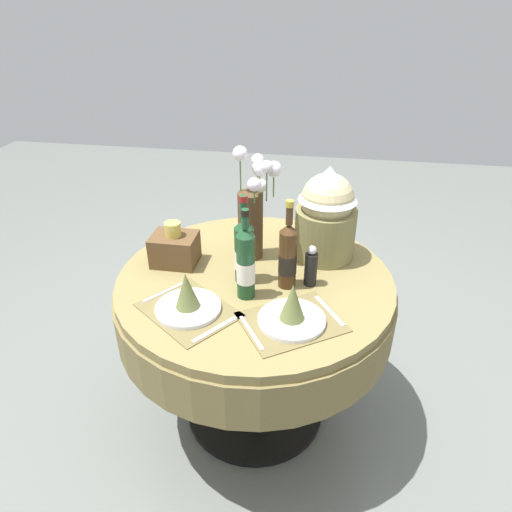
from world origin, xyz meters
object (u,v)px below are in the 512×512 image
at_px(place_setting_left, 188,300).
at_px(place_setting_right, 292,312).
at_px(wine_bottle_rear, 246,264).
at_px(dining_table, 255,306).
at_px(flower_vase, 253,210).
at_px(gift_tub_back_right, 327,210).
at_px(wine_bottle_left, 244,251).
at_px(woven_basket_side_left, 175,248).
at_px(pepper_mill, 311,267).
at_px(wine_bottle_centre, 288,256).

height_order(place_setting_left, place_setting_right, same).
bearing_deg(wine_bottle_rear, place_setting_left, -145.94).
height_order(dining_table, flower_vase, flower_vase).
bearing_deg(flower_vase, dining_table, -77.39).
relative_size(place_setting_right, gift_tub_back_right, 1.04).
xyz_separation_m(flower_vase, wine_bottle_left, (-0.00, -0.20, -0.08)).
bearing_deg(flower_vase, woven_basket_side_left, -160.37).
relative_size(dining_table, place_setting_left, 2.69).
height_order(place_setting_right, flower_vase, flower_vase).
distance_m(place_setting_left, wine_bottle_rear, 0.25).
bearing_deg(dining_table, woven_basket_side_left, 171.57).
relative_size(gift_tub_back_right, woven_basket_side_left, 2.15).
height_order(flower_vase, woven_basket_side_left, flower_vase).
height_order(place_setting_left, gift_tub_back_right, gift_tub_back_right).
relative_size(place_setting_left, gift_tub_back_right, 1.05).
bearing_deg(wine_bottle_left, gift_tub_back_right, 39.69).
relative_size(pepper_mill, gift_tub_back_right, 0.42).
distance_m(place_setting_left, flower_vase, 0.49).
distance_m(flower_vase, wine_bottle_rear, 0.31).
bearing_deg(place_setting_right, wine_bottle_left, 131.77).
relative_size(place_setting_right, flower_vase, 0.88).
distance_m(place_setting_right, wine_bottle_rear, 0.25).
height_order(place_setting_left, pepper_mill, pepper_mill).
distance_m(place_setting_right, wine_bottle_left, 0.33).
xyz_separation_m(dining_table, wine_bottle_centre, (0.14, -0.04, 0.29)).
xyz_separation_m(place_setting_right, woven_basket_side_left, (-0.53, 0.33, 0.02)).
relative_size(wine_bottle_left, wine_bottle_centre, 1.01).
relative_size(dining_table, gift_tub_back_right, 2.82).
relative_size(wine_bottle_rear, woven_basket_side_left, 1.90).
bearing_deg(dining_table, wine_bottle_centre, -17.63).
distance_m(gift_tub_back_right, woven_basket_side_left, 0.66).
bearing_deg(pepper_mill, wine_bottle_centre, -164.41).
distance_m(place_setting_right, flower_vase, 0.52).
xyz_separation_m(place_setting_left, flower_vase, (0.16, 0.43, 0.17)).
bearing_deg(woven_basket_side_left, gift_tub_back_right, 15.14).
distance_m(place_setting_right, gift_tub_back_right, 0.53).
bearing_deg(flower_vase, wine_bottle_left, -90.04).
height_order(dining_table, wine_bottle_rear, wine_bottle_rear).
relative_size(place_setting_left, flower_vase, 0.88).
bearing_deg(wine_bottle_rear, pepper_mill, 27.07).
bearing_deg(wine_bottle_centre, gift_tub_back_right, 63.25).
xyz_separation_m(flower_vase, pepper_mill, (0.26, -0.18, -0.14)).
distance_m(dining_table, pepper_mill, 0.32).
distance_m(wine_bottle_centre, wine_bottle_rear, 0.17).
bearing_deg(wine_bottle_centre, woven_basket_side_left, 168.95).
bearing_deg(wine_bottle_centre, wine_bottle_left, 176.63).
bearing_deg(gift_tub_back_right, dining_table, -140.59).
distance_m(place_setting_right, wine_bottle_centre, 0.25).
bearing_deg(place_setting_left, woven_basket_side_left, 115.30).
height_order(place_setting_right, woven_basket_side_left, woven_basket_side_left).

